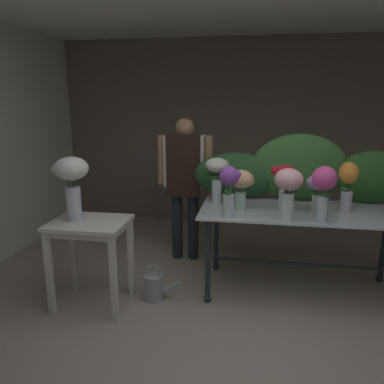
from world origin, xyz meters
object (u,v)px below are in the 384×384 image
Objects in this scene: watering_can at (154,286)px; florist at (185,173)px; vase_violet_snapdragons at (229,188)px; vase_fuchsia_dahlias at (324,186)px; side_table_white at (90,234)px; vase_white_roses_tall at (71,179)px; vase_crimson_tulips at (285,181)px; vase_blush_roses at (288,187)px; vase_ivory_hydrangea at (217,173)px; vase_peach_ranunculus at (241,184)px; vase_lilac_stock at (318,188)px; display_table_glass at (303,222)px; vase_sunset_peonies at (348,183)px.

florist is at bearing 83.73° from watering_can.
vase_violet_snapdragons is 0.95× the size of vase_fuchsia_dahlias.
side_table_white is 1.36m from florist.
vase_white_roses_tall is at bearing -171.49° from vase_violet_snapdragons.
side_table_white is 1.78m from vase_crimson_tulips.
vase_white_roses_tall is at bearing -174.01° from vase_blush_roses.
vase_crimson_tulips is 0.91× the size of vase_fuchsia_dahlias.
vase_ivory_hydrangea is 1.05× the size of vase_crimson_tulips.
florist is at bearing 133.07° from vase_peach_ranunculus.
side_table_white is 2.29× the size of vase_lilac_stock.
display_table_glass is 5.14× the size of vase_peach_ranunculus.
vase_sunset_peonies is at bearing 7.52° from vase_crimson_tulips.
florist is 1.70m from vase_sunset_peonies.
vase_crimson_tulips is at bearing 91.77° from vase_blush_roses.
vase_blush_roses is 1.20× the size of vase_peach_ranunculus.
vase_blush_roses is at bearing -146.73° from vase_sunset_peonies.
vase_peach_ranunculus is at bearing 158.33° from vase_fuchsia_dahlias.
vase_fuchsia_dahlias is (1.95, 0.19, 0.46)m from side_table_white.
vase_crimson_tulips reaches higher than vase_peach_ranunculus.
vase_crimson_tulips is at bearing 29.94° from vase_violet_snapdragons.
side_table_white reaches higher than watering_can.
vase_fuchsia_dahlias reaches higher than vase_ivory_hydrangea.
watering_can is at bearing -165.13° from vase_crimson_tulips.
display_table_glass is at bearing 28.19° from vase_violet_snapdragons.
vase_sunset_peonies is at bearing 18.24° from vase_lilac_stock.
vase_fuchsia_dahlias reaches higher than vase_peach_ranunculus.
vase_peach_ranunculus is 0.66× the size of vase_white_roses_tall.
vase_sunset_peonies is (0.55, 0.07, -0.01)m from vase_crimson_tulips.
florist reaches higher than vase_ivory_hydrangea.
watering_can is (0.52, 0.17, -0.54)m from side_table_white.
side_table_white is 2.15× the size of vase_peach_ranunculus.
vase_ivory_hydrangea reaches higher than watering_can.
vase_crimson_tulips is at bearing 14.73° from vase_white_roses_tall.
vase_lilac_stock is 0.78× the size of vase_violet_snapdragons.
vase_peach_ranunculus is at bearing 19.94° from side_table_white.
florist is 4.63× the size of watering_can.
vase_lilac_stock reaches higher than watering_can.
vase_sunset_peonies reaches higher than vase_lilac_stock.
florist is 3.68× the size of vase_ivory_hydrangea.
vase_crimson_tulips reaches higher than watering_can.
vase_fuchsia_dahlias is at bearing 0.91° from vase_blush_roses.
watering_can is (-1.44, -0.03, -1.00)m from vase_fuchsia_dahlias.
vase_fuchsia_dahlias is at bearing -126.49° from vase_sunset_peonies.
vase_violet_snapdragons is at bearing -71.93° from vase_ivory_hydrangea.
vase_peach_ranunculus is 1.24m from watering_can.
vase_fuchsia_dahlias is (0.77, -0.00, 0.04)m from vase_violet_snapdragons.
vase_sunset_peonies reaches higher than display_table_glass.
watering_can is at bearing -178.96° from vase_blush_roses.
vase_white_roses_tall reaches higher than vase_fuchsia_dahlias.
watering_can is (-0.67, -0.03, -0.96)m from vase_violet_snapdragons.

